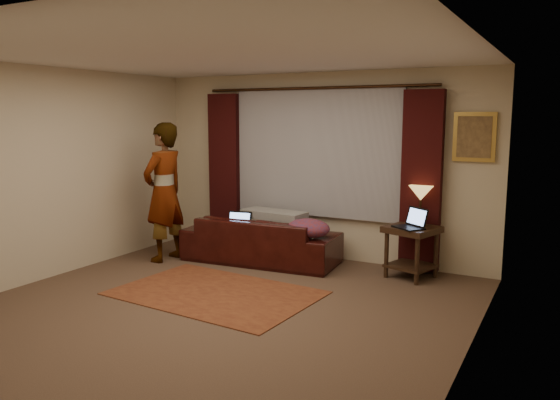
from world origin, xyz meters
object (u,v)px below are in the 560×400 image
object	(u,v)px
sofa	(261,231)
laptop_sofa	(237,222)
end_table	(411,252)
person	(164,192)
tiffany_lamp	(420,205)
laptop_table	(409,218)

from	to	relation	value
sofa	laptop_sofa	distance (m)	0.36
laptop_sofa	end_table	distance (m)	2.38
laptop_sofa	end_table	xyz separation A→B (m)	(2.33, 0.38, -0.23)
person	tiffany_lamp	bearing A→B (deg)	109.72
sofa	laptop_table	size ratio (longest dim) A/B	5.66
end_table	laptop_table	size ratio (longest dim) A/B	1.73
laptop_table	laptop_sofa	bearing A→B (deg)	-138.11
tiffany_lamp	person	bearing A→B (deg)	-163.59
sofa	tiffany_lamp	bearing A→B (deg)	-173.58
tiffany_lamp	laptop_table	bearing A→B (deg)	-100.05
end_table	laptop_table	world-z (taller)	laptop_table
sofa	end_table	xyz separation A→B (m)	(2.03, 0.24, -0.11)
sofa	person	world-z (taller)	person
tiffany_lamp	laptop_table	xyz separation A→B (m)	(-0.06, -0.32, -0.12)
laptop_sofa	tiffany_lamp	xyz separation A→B (m)	(2.38, 0.56, 0.34)
sofa	laptop_sofa	world-z (taller)	sofa
sofa	tiffany_lamp	size ratio (longest dim) A/B	4.37
laptop_sofa	laptop_table	bearing A→B (deg)	-4.80
end_table	laptop_table	bearing A→B (deg)	-94.51
laptop_table	tiffany_lamp	bearing A→B (deg)	115.94
sofa	end_table	distance (m)	2.05
end_table	person	distance (m)	3.41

